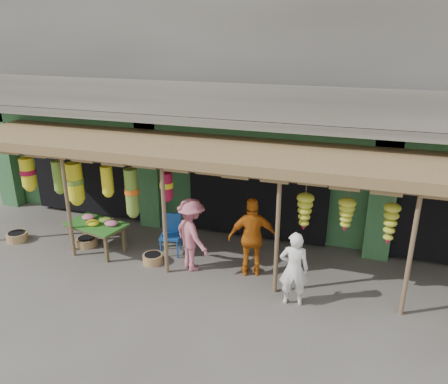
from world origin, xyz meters
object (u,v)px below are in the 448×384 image
(flower_table, at_px, (97,225))
(person_shopper, at_px, (192,235))
(person_vendor, at_px, (253,237))
(person_front, at_px, (294,269))
(blue_chair, at_px, (171,232))

(flower_table, relative_size, person_shopper, 0.93)
(person_vendor, height_order, person_shopper, person_vendor)
(flower_table, distance_m, person_front, 5.03)
(person_front, relative_size, person_shopper, 0.92)
(flower_table, bearing_deg, person_front, 4.04)
(person_front, distance_m, person_shopper, 2.52)
(person_front, height_order, person_vendor, person_vendor)
(flower_table, relative_size, blue_chair, 1.60)
(person_front, distance_m, person_vendor, 1.36)
(blue_chair, relative_size, person_front, 0.63)
(blue_chair, distance_m, person_front, 3.45)
(flower_table, bearing_deg, person_vendor, 13.95)
(person_vendor, xyz_separation_m, person_shopper, (-1.37, -0.18, -0.06))
(flower_table, height_order, blue_chair, blue_chair)
(flower_table, xyz_separation_m, person_front, (4.97, -0.73, 0.09))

